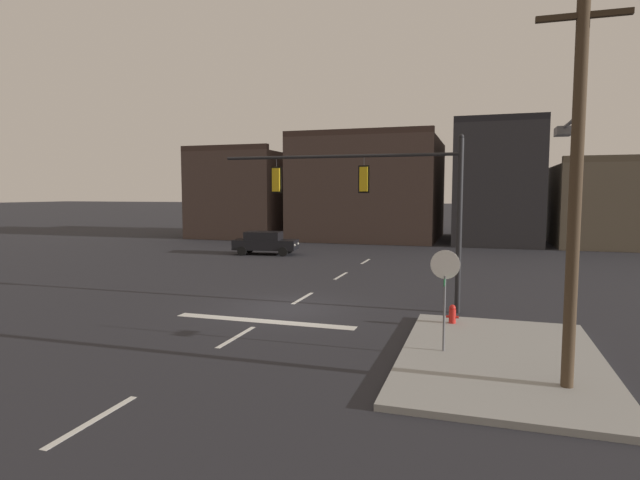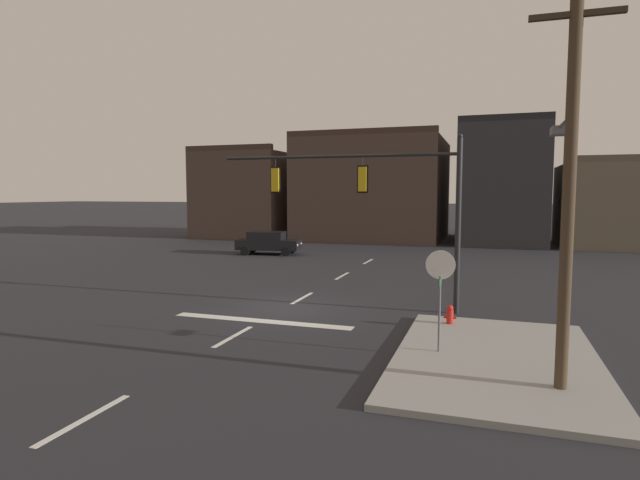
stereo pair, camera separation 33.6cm
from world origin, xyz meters
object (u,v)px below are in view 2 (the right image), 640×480
object	(u,v)px
stop_sign	(440,276)
car_lot_nearside	(268,242)
fire_hydrant	(450,318)
signal_mast_near_side	(381,193)
utility_pole	(569,158)

from	to	relation	value
stop_sign	car_lot_nearside	bearing A→B (deg)	124.85
fire_hydrant	stop_sign	bearing A→B (deg)	-91.09
signal_mast_near_side	utility_pole	size ratio (longest dim) A/B	0.98
stop_sign	fire_hydrant	size ratio (longest dim) A/B	3.77
car_lot_nearside	fire_hydrant	bearing A→B (deg)	-50.32
stop_sign	utility_pole	world-z (taller)	utility_pole
stop_sign	car_lot_nearside	distance (m)	23.84
fire_hydrant	signal_mast_near_side	bearing A→B (deg)	142.27
stop_sign	utility_pole	xyz separation A→B (m)	(2.72, -1.65, 2.89)
car_lot_nearside	utility_pole	size ratio (longest dim) A/B	0.50
signal_mast_near_side	stop_sign	size ratio (longest dim) A/B	3.21
utility_pole	fire_hydrant	xyz separation A→B (m)	(-2.67, 4.72, -4.71)
car_lot_nearside	utility_pole	distance (m)	27.07
car_lot_nearside	fire_hydrant	size ratio (longest dim) A/B	6.17
stop_sign	fire_hydrant	xyz separation A→B (m)	(0.06, 3.07, -1.82)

